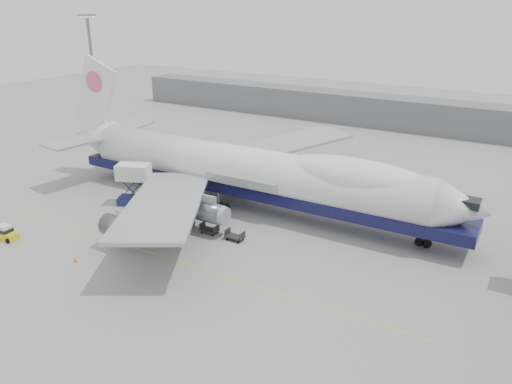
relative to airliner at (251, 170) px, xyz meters
The scene contains 13 objects.
ground 13.27m from the airliner, 93.08° to the right, with size 260.00×260.00×0.00m, color gray.
apron_line 18.87m from the airliner, 92.05° to the right, with size 60.00×0.15×0.01m, color gold.
hangar 59.01m from the airliner, 100.40° to the left, with size 110.00×8.00×7.00m, color slate.
floodlight_mast 45.14m from the airliner, 164.28° to the left, with size 2.40×2.40×25.43m.
airliner is the anchor object (origin of this frame).
catering_truck 17.07m from the airliner, 153.76° to the right, with size 5.64×4.82×6.12m.
baggage_tug 32.60m from the airliner, 131.02° to the right, with size 2.73×1.62×1.92m.
traffic_cone 26.27m from the airliner, 111.15° to the right, with size 0.42×0.42×0.61m.
dolly_0 16.41m from the airliner, 139.85° to the right, with size 2.30×1.35×1.30m.
dolly_1 13.85m from the airliner, 128.62° to the right, with size 2.30×1.35×1.30m.
dolly_2 12.01m from the airliner, 112.41° to the right, with size 2.30×1.35×1.30m.
dolly_3 11.28m from the airliner, 91.49° to the right, with size 2.30×1.35×1.30m.
dolly_4 11.84m from the airliner, 70.18° to the right, with size 2.30×1.35×1.30m.
Camera 1 is at (34.73, -45.09, 28.31)m, focal length 35.00 mm.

